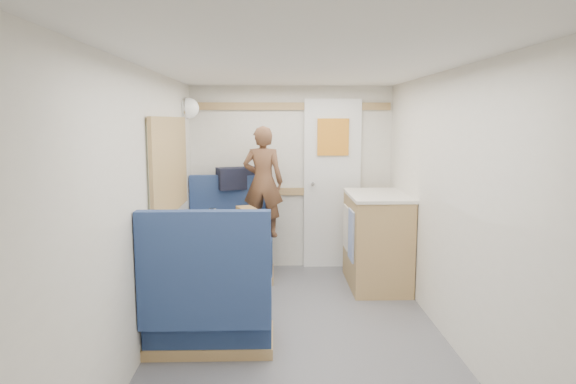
{
  "coord_description": "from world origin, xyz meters",
  "views": [
    {
      "loc": [
        -0.18,
        -3.37,
        1.64
      ],
      "look_at": [
        -0.07,
        0.9,
        1.03
      ],
      "focal_mm": 32.0,
      "sensor_mm": 36.0,
      "label": 1
    }
  ],
  "objects_px": {
    "bench_far": "(230,249)",
    "duffel_bag": "(240,178)",
    "dome_light": "(189,108)",
    "wine_glass": "(212,215)",
    "dinette_table": "(221,244)",
    "beer_glass": "(247,219)",
    "tumbler_mid": "(212,214)",
    "pepper_grinder": "(220,218)",
    "galley_counter": "(376,239)",
    "bread_loaf": "(247,213)",
    "bench_near": "(210,309)",
    "cheese_block": "(235,231)",
    "tumbler_left": "(190,227)",
    "tumbler_right": "(229,218)",
    "orange_fruit": "(229,227)",
    "person": "(263,182)",
    "tray": "(234,233)"
  },
  "relations": [
    {
      "from": "bench_far",
      "to": "duffel_bag",
      "type": "height_order",
      "value": "duffel_bag"
    },
    {
      "from": "dome_light",
      "to": "wine_glass",
      "type": "relative_size",
      "value": 1.19
    },
    {
      "from": "dinette_table",
      "to": "beer_glass",
      "type": "relative_size",
      "value": 9.8
    },
    {
      "from": "tumbler_mid",
      "to": "pepper_grinder",
      "type": "bearing_deg",
      "value": -57.16
    },
    {
      "from": "bench_far",
      "to": "galley_counter",
      "type": "relative_size",
      "value": 1.14
    },
    {
      "from": "dinette_table",
      "to": "bread_loaf",
      "type": "relative_size",
      "value": 3.57
    },
    {
      "from": "bench_near",
      "to": "cheese_block",
      "type": "relative_size",
      "value": 11.2
    },
    {
      "from": "tumbler_left",
      "to": "tumbler_mid",
      "type": "bearing_deg",
      "value": 78.54
    },
    {
      "from": "bench_near",
      "to": "wine_glass",
      "type": "relative_size",
      "value": 6.25
    },
    {
      "from": "dome_light",
      "to": "beer_glass",
      "type": "distance_m",
      "value": 1.4
    },
    {
      "from": "tumbler_right",
      "to": "bread_loaf",
      "type": "relative_size",
      "value": 0.43
    },
    {
      "from": "bench_far",
      "to": "orange_fruit",
      "type": "xyz_separation_m",
      "value": [
        0.09,
        -1.16,
        0.48
      ]
    },
    {
      "from": "tumbler_left",
      "to": "beer_glass",
      "type": "distance_m",
      "value": 0.57
    },
    {
      "from": "bench_far",
      "to": "tumbler_left",
      "type": "height_order",
      "value": "bench_far"
    },
    {
      "from": "person",
      "to": "tumbler_right",
      "type": "xyz_separation_m",
      "value": [
        -0.29,
        -0.7,
        -0.24
      ]
    },
    {
      "from": "orange_fruit",
      "to": "beer_glass",
      "type": "distance_m",
      "value": 0.39
    },
    {
      "from": "tray",
      "to": "tumbler_right",
      "type": "bearing_deg",
      "value": 101.36
    },
    {
      "from": "cheese_block",
      "to": "beer_glass",
      "type": "relative_size",
      "value": 1.0
    },
    {
      "from": "bench_near",
      "to": "duffel_bag",
      "type": "xyz_separation_m",
      "value": [
        0.09,
        1.98,
        0.71
      ]
    },
    {
      "from": "wine_glass",
      "to": "tumbler_right",
      "type": "bearing_deg",
      "value": 62.49
    },
    {
      "from": "wine_glass",
      "to": "beer_glass",
      "type": "height_order",
      "value": "wine_glass"
    },
    {
      "from": "bench_far",
      "to": "galley_counter",
      "type": "bearing_deg",
      "value": -12.1
    },
    {
      "from": "galley_counter",
      "to": "orange_fruit",
      "type": "xyz_separation_m",
      "value": [
        -1.37,
        -0.85,
        0.31
      ]
    },
    {
      "from": "orange_fruit",
      "to": "pepper_grinder",
      "type": "height_order",
      "value": "orange_fruit"
    },
    {
      "from": "wine_glass",
      "to": "bench_near",
      "type": "bearing_deg",
      "value": -85.39
    },
    {
      "from": "cheese_block",
      "to": "tumbler_mid",
      "type": "xyz_separation_m",
      "value": [
        -0.26,
        0.65,
        0.02
      ]
    },
    {
      "from": "orange_fruit",
      "to": "bench_far",
      "type": "bearing_deg",
      "value": 94.67
    },
    {
      "from": "cheese_block",
      "to": "bench_near",
      "type": "bearing_deg",
      "value": -106.33
    },
    {
      "from": "cheese_block",
      "to": "pepper_grinder",
      "type": "relative_size",
      "value": 1.07
    },
    {
      "from": "duffel_bag",
      "to": "tumbler_left",
      "type": "bearing_deg",
      "value": -122.51
    },
    {
      "from": "dome_light",
      "to": "orange_fruit",
      "type": "bearing_deg",
      "value": -67.06
    },
    {
      "from": "wine_glass",
      "to": "bread_loaf",
      "type": "height_order",
      "value": "wine_glass"
    },
    {
      "from": "galley_counter",
      "to": "pepper_grinder",
      "type": "relative_size",
      "value": 10.47
    },
    {
      "from": "pepper_grinder",
      "to": "beer_glass",
      "type": "bearing_deg",
      "value": -19.37
    },
    {
      "from": "tumbler_right",
      "to": "pepper_grinder",
      "type": "xyz_separation_m",
      "value": [
        -0.08,
        0.06,
        -0.01
      ]
    },
    {
      "from": "galley_counter",
      "to": "tumbler_mid",
      "type": "height_order",
      "value": "galley_counter"
    },
    {
      "from": "tumbler_left",
      "to": "bench_near",
      "type": "bearing_deg",
      "value": -68.97
    },
    {
      "from": "orange_fruit",
      "to": "bread_loaf",
      "type": "distance_m",
      "value": 0.64
    },
    {
      "from": "tumbler_mid",
      "to": "beer_glass",
      "type": "distance_m",
      "value": 0.4
    },
    {
      "from": "cheese_block",
      "to": "pepper_grinder",
      "type": "height_order",
      "value": "pepper_grinder"
    },
    {
      "from": "bench_near",
      "to": "wine_glass",
      "type": "height_order",
      "value": "bench_near"
    },
    {
      "from": "bench_far",
      "to": "wine_glass",
      "type": "height_order",
      "value": "bench_far"
    },
    {
      "from": "dome_light",
      "to": "beer_glass",
      "type": "height_order",
      "value": "dome_light"
    },
    {
      "from": "person",
      "to": "pepper_grinder",
      "type": "height_order",
      "value": "person"
    },
    {
      "from": "dinette_table",
      "to": "bread_loaf",
      "type": "height_order",
      "value": "bread_loaf"
    },
    {
      "from": "tumbler_left",
      "to": "pepper_grinder",
      "type": "xyz_separation_m",
      "value": [
        0.2,
        0.43,
        -0.01
      ]
    },
    {
      "from": "galley_counter",
      "to": "dinette_table",
      "type": "bearing_deg",
      "value": -159.46
    },
    {
      "from": "cheese_block",
      "to": "tumbler_mid",
      "type": "distance_m",
      "value": 0.7
    },
    {
      "from": "bench_far",
      "to": "cheese_block",
      "type": "relative_size",
      "value": 11.2
    },
    {
      "from": "pepper_grinder",
      "to": "bench_far",
      "type": "bearing_deg",
      "value": 88.35
    }
  ]
}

